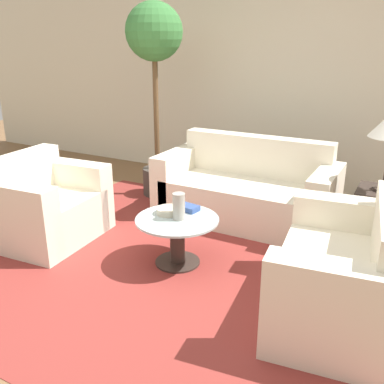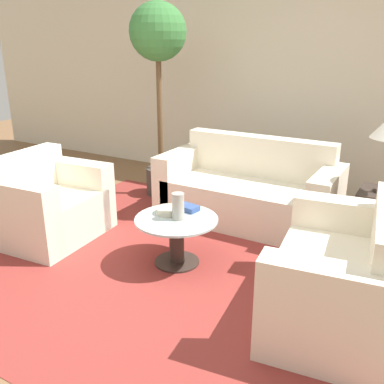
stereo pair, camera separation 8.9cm
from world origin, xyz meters
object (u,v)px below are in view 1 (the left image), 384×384
Objects in this scene: sofa_main at (247,193)px; armchair at (47,209)px; bowl at (169,211)px; loveseat at (347,278)px; book_stack at (187,207)px; potted_plant at (155,57)px; coffee_table at (177,234)px; vase at (179,206)px.

sofa_main is 1.77× the size of armchair.
bowl is at bearing -84.85° from armchair.
loveseat is 1.39m from book_stack.
potted_plant is 1.99m from bowl.
loveseat reaches higher than armchair.
book_stack reaches higher than coffee_table.
vase is at bearing -51.46° from potted_plant.
coffee_table is at bearing -97.19° from sofa_main.
vase is at bearing -96.10° from sofa_main.
coffee_table is (-1.34, 0.09, -0.03)m from loveseat.
armchair is 0.74× the size of loveseat.
sofa_main is 0.99m from book_stack.
potted_plant is 1.95m from book_stack.
coffee_table is 0.21m from bowl.
potted_plant is at bearing 140.68° from book_stack.
armchair is at bearing -173.53° from coffee_table.
potted_plant reaches higher than vase.
book_stack is at bearing 101.47° from vase.
coffee_table is at bearing -87.94° from armchair.
sofa_main reaches higher than book_stack.
loveseat reaches higher than coffee_table.
book_stack is (1.29, 0.34, 0.14)m from armchair.
vase is at bearing -100.52° from loveseat.
loveseat is at bearing -93.17° from armchair.
potted_plant is at bearing 126.16° from bowl.
sofa_main is 1.17m from coffee_table.
loveseat is 1.99× the size of coffee_table.
potted_plant is (0.24, 1.51, 1.30)m from armchair.
book_stack is at bearing -108.79° from loveseat.
book_stack is (-1.36, 0.29, 0.14)m from loveseat.
vase is 0.22m from book_stack.
sofa_main reaches higher than armchair.
coffee_table is at bearing 160.49° from vase.
coffee_table is 0.31× the size of potted_plant.
sofa_main is at bearing 76.82° from bowl.
loveseat is at bearing -5.66° from bowl.
vase is at bearing -88.37° from armchair.
loveseat is 1.34m from vase.
potted_plant is (-1.22, 0.20, 1.30)m from sofa_main.
armchair is 0.46× the size of potted_plant.
armchair is 2.00m from potted_plant.
potted_plant is 2.05m from vase.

